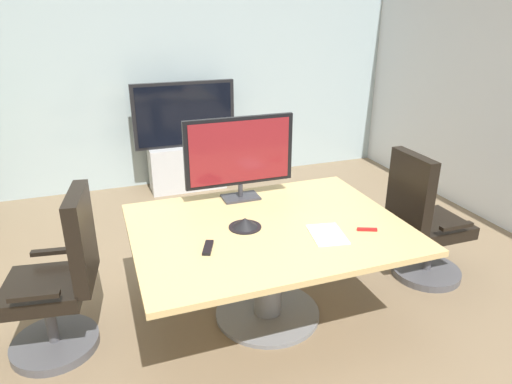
{
  "coord_description": "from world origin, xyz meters",
  "views": [
    {
      "loc": [
        -0.92,
        -2.75,
        2.11
      ],
      "look_at": [
        0.11,
        0.09,
        0.88
      ],
      "focal_mm": 32.15,
      "sensor_mm": 36.0,
      "label": 1
    }
  ],
  "objects_px": {
    "office_chair_right": "(423,228)",
    "wall_display_unit": "(186,154)",
    "conference_table": "(268,248)",
    "office_chair_left": "(61,288)",
    "remote_control": "(208,248)",
    "tv_monitor": "(240,154)",
    "conference_phone": "(245,223)"
  },
  "relations": [
    {
      "from": "tv_monitor",
      "to": "wall_display_unit",
      "type": "distance_m",
      "value": 2.27
    },
    {
      "from": "wall_display_unit",
      "to": "conference_phone",
      "type": "height_order",
      "value": "wall_display_unit"
    },
    {
      "from": "office_chair_left",
      "to": "office_chair_right",
      "type": "relative_size",
      "value": 1.0
    },
    {
      "from": "conference_table",
      "to": "office_chair_right",
      "type": "height_order",
      "value": "office_chair_right"
    },
    {
      "from": "office_chair_right",
      "to": "wall_display_unit",
      "type": "bearing_deg",
      "value": 27.68
    },
    {
      "from": "remote_control",
      "to": "office_chair_right",
      "type": "bearing_deg",
      "value": 28.97
    },
    {
      "from": "office_chair_left",
      "to": "tv_monitor",
      "type": "xyz_separation_m",
      "value": [
        1.33,
        0.39,
        0.63
      ]
    },
    {
      "from": "office_chair_right",
      "to": "remote_control",
      "type": "height_order",
      "value": "office_chair_right"
    },
    {
      "from": "conference_phone",
      "to": "remote_control",
      "type": "relative_size",
      "value": 1.29
    },
    {
      "from": "remote_control",
      "to": "tv_monitor",
      "type": "bearing_deg",
      "value": 80.08
    },
    {
      "from": "remote_control",
      "to": "conference_table",
      "type": "bearing_deg",
      "value": 42.48
    },
    {
      "from": "office_chair_right",
      "to": "conference_phone",
      "type": "relative_size",
      "value": 4.95
    },
    {
      "from": "office_chair_left",
      "to": "tv_monitor",
      "type": "bearing_deg",
      "value": 114.99
    },
    {
      "from": "remote_control",
      "to": "wall_display_unit",
      "type": "bearing_deg",
      "value": 102.99
    },
    {
      "from": "tv_monitor",
      "to": "remote_control",
      "type": "distance_m",
      "value": 0.9
    },
    {
      "from": "tv_monitor",
      "to": "conference_phone",
      "type": "bearing_deg",
      "value": -104.45
    },
    {
      "from": "tv_monitor",
      "to": "wall_display_unit",
      "type": "height_order",
      "value": "tv_monitor"
    },
    {
      "from": "office_chair_left",
      "to": "remote_control",
      "type": "relative_size",
      "value": 6.41
    },
    {
      "from": "office_chair_right",
      "to": "remote_control",
      "type": "bearing_deg",
      "value": 97.35
    },
    {
      "from": "tv_monitor",
      "to": "remote_control",
      "type": "xyz_separation_m",
      "value": [
        -0.44,
        -0.7,
        -0.35
      ]
    },
    {
      "from": "tv_monitor",
      "to": "conference_phone",
      "type": "distance_m",
      "value": 0.61
    },
    {
      "from": "conference_table",
      "to": "office_chair_left",
      "type": "height_order",
      "value": "office_chair_left"
    },
    {
      "from": "conference_table",
      "to": "tv_monitor",
      "type": "distance_m",
      "value": 0.75
    },
    {
      "from": "office_chair_right",
      "to": "wall_display_unit",
      "type": "height_order",
      "value": "wall_display_unit"
    },
    {
      "from": "conference_phone",
      "to": "remote_control",
      "type": "bearing_deg",
      "value": -146.75
    },
    {
      "from": "office_chair_left",
      "to": "office_chair_right",
      "type": "xyz_separation_m",
      "value": [
        2.72,
        -0.08,
        0.0
      ]
    },
    {
      "from": "remote_control",
      "to": "conference_phone",
      "type": "bearing_deg",
      "value": 55.16
    },
    {
      "from": "office_chair_left",
      "to": "conference_phone",
      "type": "height_order",
      "value": "office_chair_left"
    },
    {
      "from": "office_chair_right",
      "to": "wall_display_unit",
      "type": "relative_size",
      "value": 0.83
    },
    {
      "from": "conference_table",
      "to": "conference_phone",
      "type": "height_order",
      "value": "conference_phone"
    },
    {
      "from": "wall_display_unit",
      "to": "conference_phone",
      "type": "xyz_separation_m",
      "value": [
        -0.14,
        -2.67,
        0.32
      ]
    },
    {
      "from": "office_chair_left",
      "to": "conference_phone",
      "type": "xyz_separation_m",
      "value": [
        1.2,
        -0.11,
        0.3
      ]
    }
  ]
}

